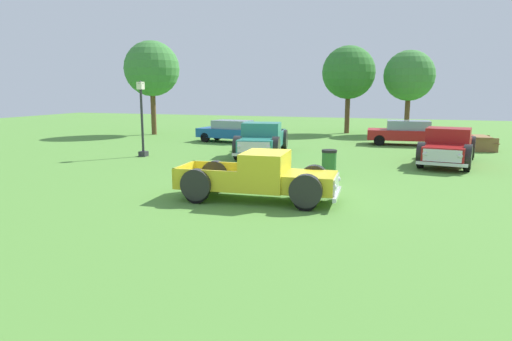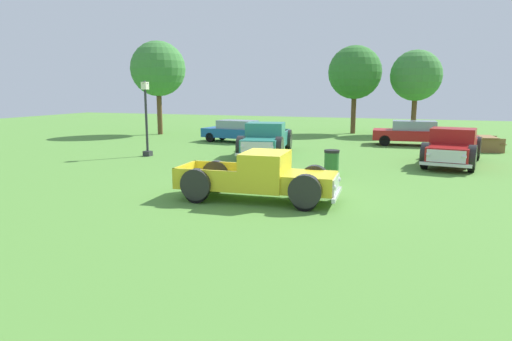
% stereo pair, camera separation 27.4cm
% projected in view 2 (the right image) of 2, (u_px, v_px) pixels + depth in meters
% --- Properties ---
extents(ground_plane, '(80.00, 80.00, 0.00)m').
position_uv_depth(ground_plane, '(268.00, 194.00, 14.59)').
color(ground_plane, '#548C38').
extents(pickup_truck_foreground, '(4.88, 2.12, 1.46)m').
position_uv_depth(pickup_truck_foreground, '(267.00, 178.00, 13.62)').
color(pickup_truck_foreground, yellow).
rests_on(pickup_truck_foreground, ground_plane).
extents(pickup_truck_behind_left, '(2.71, 5.50, 1.61)m').
position_uv_depth(pickup_truck_behind_left, '(452.00, 148.00, 19.92)').
color(pickup_truck_behind_left, maroon).
rests_on(pickup_truck_behind_left, ground_plane).
extents(pickup_truck_behind_right, '(2.81, 5.62, 1.65)m').
position_uv_depth(pickup_truck_behind_right, '(265.00, 140.00, 22.79)').
color(pickup_truck_behind_right, '#2D8475').
rests_on(pickup_truck_behind_right, ground_plane).
extents(sedan_distant_a, '(4.42, 2.04, 1.44)m').
position_uv_depth(sedan_distant_a, '(412.00, 132.00, 27.10)').
color(sedan_distant_a, '#B21E1E').
rests_on(sedan_distant_a, ground_plane).
extents(sedan_distant_b, '(4.24, 2.14, 1.36)m').
position_uv_depth(sedan_distant_b, '(236.00, 131.00, 28.76)').
color(sedan_distant_b, '#195699').
rests_on(sedan_distant_b, ground_plane).
extents(lamp_post_near, '(0.36, 0.36, 3.68)m').
position_uv_depth(lamp_post_near, '(146.00, 117.00, 22.56)').
color(lamp_post_near, '#2D2D33').
rests_on(lamp_post_near, ground_plane).
extents(picnic_table, '(1.71, 1.98, 0.78)m').
position_uv_depth(picnic_table, '(487.00, 142.00, 24.69)').
color(picnic_table, olive).
rests_on(picnic_table, ground_plane).
extents(trash_can, '(0.59, 0.59, 0.95)m').
position_uv_depth(trash_can, '(332.00, 162.00, 17.95)').
color(trash_can, '#2D6B2D').
rests_on(trash_can, ground_plane).
extents(oak_tree_east, '(3.61, 3.61, 6.02)m').
position_uv_depth(oak_tree_east, '(416.00, 76.00, 32.89)').
color(oak_tree_east, brown).
rests_on(oak_tree_east, ground_plane).
extents(oak_tree_west, '(3.88, 3.88, 6.41)m').
position_uv_depth(oak_tree_west, '(355.00, 73.00, 33.72)').
color(oak_tree_west, brown).
rests_on(oak_tree_west, ground_plane).
extents(oak_tree_center, '(3.91, 3.91, 6.66)m').
position_uv_depth(oak_tree_center, '(158.00, 69.00, 33.03)').
color(oak_tree_center, brown).
rests_on(oak_tree_center, ground_plane).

